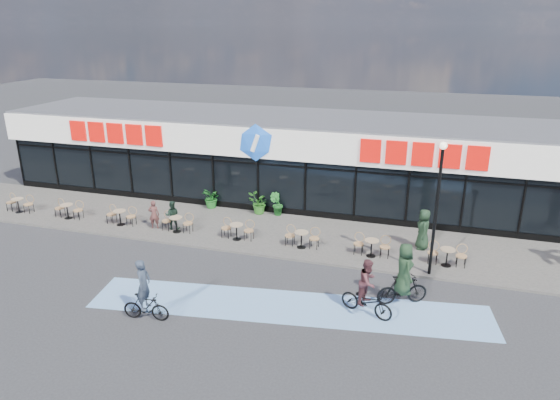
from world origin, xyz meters
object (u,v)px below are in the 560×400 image
Objects in this scene: cyclist_a at (367,294)px; cyclist_b at (403,279)px; patron_right at (172,215)px; lamp_post at (437,198)px; patron_left at (154,214)px; potted_plant_right at (277,204)px; potted_plant_mid at (258,204)px; pedestrian_a at (423,229)px; potted_plant_left at (212,198)px; bistro_set_0 at (19,203)px.

cyclist_a is 0.89× the size of cyclist_b.
patron_right is 10.87m from cyclist_a.
patron_left is at bearing 175.41° from lamp_post.
cyclist_b is at bearing -45.37° from potted_plant_right.
cyclist_b is (1.11, 1.06, 0.17)m from cyclist_a.
lamp_post is 2.28× the size of cyclist_b.
potted_plant_mid is (-8.56, 4.27, -2.58)m from lamp_post.
pedestrian_a is (7.26, -2.04, 0.31)m from potted_plant_right.
cyclist_a is at bearing 135.07° from patron_right.
lamp_post reaches higher than potted_plant_left.
cyclist_a reaches higher than pedestrian_a.
potted_plant_left is 0.79× the size of patron_right.
pedestrian_a is (12.34, 1.30, 0.20)m from patron_left.
lamp_post is 4.71m from cyclist_a.
bistro_set_0 is at bearing -94.51° from pedestrian_a.
lamp_post reaches higher than potted_plant_right.
cyclist_a is 1.54m from cyclist_b.
potted_plant_left is 3.60m from potted_plant_right.
pedestrian_a is (20.22, 1.33, 0.45)m from bistro_set_0.
patron_left is 0.89m from patron_right.
cyclist_b reaches higher than patron_left.
patron_right is at bearing 174.20° from lamp_post.
potted_plant_left is 12.10m from cyclist_a.
potted_plant_right is at bearing -0.19° from potted_plant_left.
patron_right reaches higher than potted_plant_mid.
potted_plant_mid is 0.61× the size of pedestrian_a.
cyclist_a is at bearing -24.24° from pedestrian_a.
potted_plant_right reaches higher than potted_plant_mid.
lamp_post is 3.43× the size of bistro_set_0.
potted_plant_left is at bearing 146.57° from cyclist_b.
potted_plant_left is 3.68m from patron_left.
bistro_set_0 is 8.75m from patron_right.
bistro_set_0 is at bearing -165.41° from potted_plant_right.
cyclist_b is at bearing -9.85° from bistro_set_0.
cyclist_a is at bearing -49.85° from potted_plant_mid.
cyclist_a is (10.68, -4.50, -0.01)m from patron_left.
potted_plant_mid is 0.78× the size of patron_left.
potted_plant_right is 0.57× the size of cyclist_a.
cyclist_a is at bearing -40.54° from potted_plant_left.
potted_plant_left is at bearing -109.00° from pedestrian_a.
potted_plant_left is 0.61× the size of pedestrian_a.
cyclist_a is at bearing -120.13° from lamp_post.
pedestrian_a is (8.20, -1.95, 0.35)m from potted_plant_mid.
cyclist_b is (7.65, -6.69, 0.31)m from potted_plant_mid.
potted_plant_left is 2.65m from potted_plant_mid.
patron_right is at bearing 1.36° from bistro_set_0.
potted_plant_right is 0.85× the size of patron_right.
bistro_set_0 is at bearing -17.42° from patron_left.
pedestrian_a is (-0.36, 2.32, -2.22)m from lamp_post.
pedestrian_a is at bearing 168.41° from patron_left.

